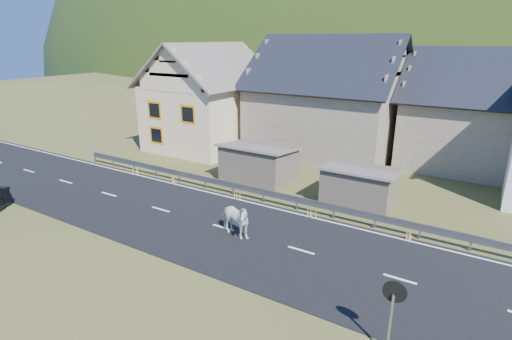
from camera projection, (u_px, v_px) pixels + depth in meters
The scene contains 13 objects.
ground at pixel (223, 228), 18.65m from camera, with size 160.00×160.00×0.00m, color #3B401B.
road at pixel (223, 228), 18.64m from camera, with size 60.00×7.00×0.04m, color black.
lane_markings at pixel (223, 228), 18.63m from camera, with size 60.00×6.60×0.01m, color silver.
guardrail at pixel (263, 193), 21.45m from camera, with size 28.10×0.09×0.75m.
shed_left at pixel (259, 164), 24.55m from camera, with size 4.30×3.30×2.40m, color #685C4B.
shed_right at pixel (360, 187), 20.95m from camera, with size 3.80×2.90×2.20m, color #685C4B.
house_cream at pixel (209, 92), 31.94m from camera, with size 7.80×9.80×8.30m.
house_stone_a at pixel (329, 92), 29.82m from camera, with size 10.80×9.80×8.90m.
house_stone_b at pixel (481, 105), 26.60m from camera, with size 9.80×8.80×8.10m.
mountain at pixel (486, 109), 168.06m from camera, with size 440.00×280.00×260.00m, color #263D14.
conifer_patch at pixel (283, 46), 133.03m from camera, with size 76.00×50.00×28.00m, color black.
horse at pixel (234, 219), 17.61m from camera, with size 1.94×0.88×1.64m, color white.
traffic_mirror at pixel (393, 302), 10.76m from camera, with size 0.65×0.20×2.33m.
Camera 1 is at (10.10, -13.55, 8.48)m, focal length 28.00 mm.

